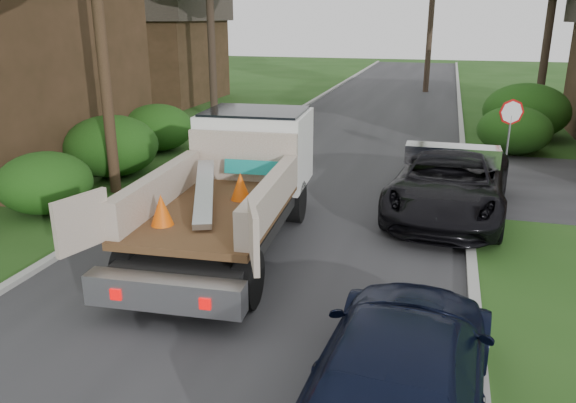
% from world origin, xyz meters
% --- Properties ---
extents(ground, '(120.00, 120.00, 0.00)m').
position_xyz_m(ground, '(0.00, 0.00, 0.00)').
color(ground, '#1D4313').
rests_on(ground, ground).
extents(road, '(8.00, 90.00, 0.02)m').
position_xyz_m(road, '(0.00, 10.00, 0.00)').
color(road, '#28282B').
rests_on(road, ground).
extents(curb_left, '(0.20, 90.00, 0.12)m').
position_xyz_m(curb_left, '(-4.10, 10.00, 0.06)').
color(curb_left, '#9E9E99').
rests_on(curb_left, ground).
extents(curb_right, '(0.20, 90.00, 0.12)m').
position_xyz_m(curb_right, '(4.10, 10.00, 0.06)').
color(curb_right, '#9E9E99').
rests_on(curb_right, ground).
extents(stop_sign, '(0.71, 0.32, 2.48)m').
position_xyz_m(stop_sign, '(5.20, 9.00, 1.78)').
color(stop_sign, slate).
rests_on(stop_sign, ground).
extents(house_left_far, '(7.56, 7.56, 6.00)m').
position_xyz_m(house_left_far, '(-13.50, 22.00, 3.05)').
color(house_left_far, '#332415').
rests_on(house_left_far, ground).
extents(hedge_left_a, '(2.34, 2.34, 1.53)m').
position_xyz_m(hedge_left_a, '(-6.20, 3.00, 0.77)').
color(hedge_left_a, '#163D0E').
rests_on(hedge_left_a, ground).
extents(hedge_left_b, '(2.86, 2.86, 1.87)m').
position_xyz_m(hedge_left_b, '(-6.50, 6.50, 0.94)').
color(hedge_left_b, '#163D0E').
rests_on(hedge_left_b, ground).
extents(hedge_left_c, '(2.60, 2.60, 1.70)m').
position_xyz_m(hedge_left_c, '(-6.80, 10.00, 0.85)').
color(hedge_left_c, '#163D0E').
rests_on(hedge_left_c, ground).
extents(hedge_right_a, '(2.60, 2.60, 1.70)m').
position_xyz_m(hedge_right_a, '(5.80, 13.00, 0.85)').
color(hedge_right_a, '#163D0E').
rests_on(hedge_right_a, ground).
extents(hedge_right_b, '(3.38, 3.38, 2.21)m').
position_xyz_m(hedge_right_b, '(6.50, 16.00, 1.10)').
color(hedge_right_b, '#163D0E').
rests_on(hedge_right_b, ground).
extents(flatbed_truck, '(3.31, 7.08, 2.62)m').
position_xyz_m(flatbed_truck, '(-0.94, 2.98, 1.42)').
color(flatbed_truck, black).
rests_on(flatbed_truck, ground).
extents(black_pickup, '(3.23, 6.06, 1.62)m').
position_xyz_m(black_pickup, '(3.60, 5.60, 0.81)').
color(black_pickup, black).
rests_on(black_pickup, ground).
extents(navy_suv, '(2.41, 5.20, 1.47)m').
position_xyz_m(navy_suv, '(3.08, -2.50, 0.74)').
color(navy_suv, black).
rests_on(navy_suv, ground).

